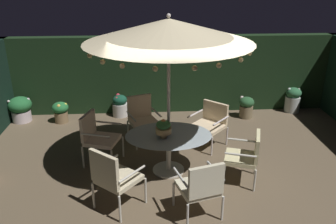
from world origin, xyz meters
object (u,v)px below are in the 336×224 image
Objects in this scene: patio_chair_north at (210,121)px; patio_chair_southwest at (247,154)px; patio_umbrella at (169,31)px; potted_plant_back_right at (120,105)px; patio_chair_southeast at (113,176)px; potted_plant_right_far at (61,111)px; potted_plant_back_left at (20,108)px; potted_plant_left_near at (293,99)px; patio_chair_northeast at (142,116)px; patio_dining_table at (169,142)px; potted_plant_back_center at (246,107)px; patio_chair_east at (97,135)px; centerpiece_planter at (163,128)px; patio_chair_south at (201,186)px.

patio_chair_southwest is at bearing -75.72° from patio_chair_north.
potted_plant_back_right is (-1.06, 2.72, -2.31)m from patio_umbrella.
potted_plant_right_far is at bearing 114.46° from patio_chair_southeast.
potted_plant_back_left is at bearing 161.12° from patio_chair_north.
potted_plant_left_near is (2.51, 1.70, -0.19)m from patio_chair_north.
patio_chair_southeast reaches higher than patio_chair_northeast.
patio_dining_table is 3.23m from potted_plant_back_center.
patio_chair_southeast is at bearing -164.02° from patio_chair_southwest.
patio_dining_table is at bearing -44.01° from potted_plant_right_far.
potted_plant_left_near is (3.46, 2.71, -0.26)m from patio_dining_table.
potted_plant_left_near is (4.52, -0.00, 0.06)m from potted_plant_back_right.
patio_chair_southeast reaches higher than patio_chair_southwest.
patio_chair_east is at bearing 162.24° from patio_chair_southwest.
centerpiece_planter is 0.33× the size of patio_chair_southeast.
centerpiece_planter is 0.65× the size of potted_plant_back_center.
potted_plant_back_center is (1.75, 3.75, -0.27)m from patio_chair_south.
potted_plant_right_far is (-1.16, 1.99, -0.29)m from patio_chair_east.
patio_chair_southwest reaches higher than potted_plant_left_near.
patio_chair_north is at bearing -145.95° from potted_plant_left_near.
patio_chair_south reaches higher than potted_plant_right_far.
potted_plant_back_left is at bearing 157.88° from patio_chair_northeast.
patio_chair_north is at bearing -21.97° from potted_plant_right_far.
patio_chair_southwest reaches higher than potted_plant_back_center.
patio_chair_northeast is at bearing 79.89° from patio_chair_southeast.
patio_dining_table is at bearing -131.60° from potted_plant_back_center.
patio_chair_southwest is 1.61× the size of potted_plant_back_right.
potted_plant_back_right is (-1.45, 4.06, -0.28)m from patio_chair_south.
patio_umbrella reaches higher than patio_chair_northeast.
patio_chair_north is at bearing 76.54° from patio_chair_south.
patio_chair_east is (-1.34, 0.42, -0.02)m from patio_dining_table.
patio_dining_table is at bearing -69.83° from patio_chair_northeast.
patio_umbrella is at bearing -68.65° from potted_plant_back_right.
patio_chair_east is at bearing 134.33° from patio_chair_south.
patio_dining_table is at bearing 51.49° from centerpiece_planter.
patio_chair_southeast is 1.14× the size of patio_chair_southwest.
patio_umbrella is 3.95m from potted_plant_back_center.
potted_plant_back_right is (-0.96, 2.84, -0.66)m from centerpiece_planter.
patio_chair_southeast is 2.05× the size of potted_plant_right_far.
patio_chair_northeast reaches higher than patio_chair_south.
patio_chair_east is (-2.29, -0.60, 0.05)m from patio_chair_north.
patio_dining_table is 4.41m from potted_plant_left_near.
patio_chair_east is at bearing -96.79° from potted_plant_back_right.
patio_dining_table is 0.55× the size of patio_umbrella.
patio_chair_southeast is 1.69× the size of potted_plant_back_left.
patio_chair_northeast is 0.93× the size of patio_chair_southeast.
patio_chair_east reaches higher than potted_plant_right_far.
potted_plant_back_right is (-0.58, 1.40, -0.28)m from patio_chair_northeast.
patio_chair_southeast reaches higher than potted_plant_back_left.
patio_chair_south is (0.39, -1.35, -0.04)m from patio_dining_table.
patio_umbrella reaches higher than potted_plant_back_center.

